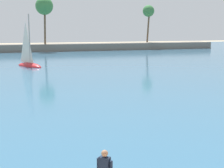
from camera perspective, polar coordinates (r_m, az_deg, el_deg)
sea at (r=65.23m, az=-13.54°, el=4.69°), size 220.00×110.58×0.06m
palm_headland at (r=80.17m, az=-16.60°, el=7.15°), size 97.85×6.49×12.70m
sailboat_mid_bay at (r=47.99m, az=-14.38°, el=3.87°), size 3.96×5.59×7.90m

